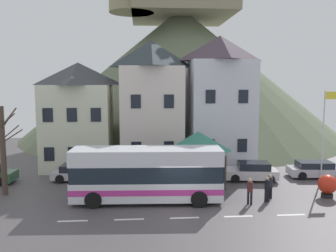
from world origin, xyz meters
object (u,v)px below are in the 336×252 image
Objects in this scene: harbour_buoy at (328,185)px; bare_tree_00 at (3,149)px; townhouse_02 at (219,101)px; bus_shelter at (198,142)px; townhouse_01 at (151,104)px; parked_car_00 at (316,169)px; parked_car_02 at (81,173)px; hilltop_castle at (180,70)px; pedestrian_02 at (270,185)px; pedestrian_03 at (250,189)px; townhouse_00 at (79,115)px; pedestrian_00 at (267,189)px; public_bench at (216,170)px; transit_bus at (147,175)px; parked_car_03 at (251,171)px; pedestrian_01 at (219,178)px; flagpole at (324,129)px.

bare_tree_00 is at bearing 174.13° from harbour_buoy.
bus_shelter is (-2.90, -6.27, -2.62)m from townhouse_02.
townhouse_01 reaches higher than parked_car_00.
parked_car_00 reaches higher than parked_car_02.
townhouse_01 is 1.89× the size of bare_tree_00.
hilltop_castle is 31.54m from bare_tree_00.
townhouse_01 reaches higher than pedestrian_02.
hilltop_castle is 27.13× the size of pedestrian_03.
pedestrian_02 is (7.27, -10.04, -4.67)m from townhouse_01.
townhouse_00 reaches higher than bare_tree_00.
bare_tree_00 reaches higher than parked_car_00.
bus_shelter is 0.87× the size of parked_car_02.
pedestrian_00 reaches higher than public_bench.
bare_tree_00 is at bearing -153.96° from townhouse_02.
townhouse_00 is at bearing 66.92° from bare_tree_00.
harbour_buoy is at bearing -25.09° from bus_shelter.
transit_bus is 2.39× the size of bus_shelter.
parked_car_00 is at bearing -168.06° from parked_car_03.
townhouse_00 reaches higher than pedestrian_02.
parked_car_02 is at bearing -177.69° from public_bench.
parked_car_00 is at bearing -71.85° from hilltop_castle.
parked_car_03 is at bearing -27.22° from public_bench.
pedestrian_02 is 1.99m from pedestrian_03.
hilltop_castle reaches higher than parked_car_03.
hilltop_castle is at bearing -76.19° from parked_car_03.
public_bench is (0.47, 3.46, -0.35)m from pedestrian_01.
transit_bus is 5.62m from pedestrian_01.
townhouse_01 is at bearing 119.73° from pedestrian_01.
pedestrian_01 reaches higher than parked_car_00.
bus_shelter reaches higher than pedestrian_02.
townhouse_01 is 8.30m from public_bench.
public_bench is (1.78, 2.09, -2.65)m from bus_shelter.
townhouse_00 is at bearing 140.04° from pedestrian_00.
townhouse_02 reaches higher than pedestrian_03.
townhouse_02 is at bearing 148.06° from parked_car_00.
flagpole reaches higher than parked_car_02.
pedestrian_03 is at bearing -169.51° from harbour_buoy.
parked_car_03 is at bearing 31.81° from transit_bus.
transit_bus is at bearing -135.71° from bus_shelter.
townhouse_02 reaches higher than bus_shelter.
harbour_buoy is at bearing -42.61° from townhouse_01.
flagpole is at bearing 10.55° from pedestrian_01.
bus_shelter is 2.30× the size of public_bench.
townhouse_02 reaches higher than flagpole.
townhouse_00 is 22.45m from hilltop_castle.
hilltop_castle is 28.19× the size of pedestrian_02.
townhouse_02 is at bearing 58.87° from transit_bus.
parked_car_00 is (13.32, 4.87, -1.06)m from transit_bus.
townhouse_00 is 0.98× the size of transit_bus.
townhouse_02 reaches higher than harbour_buoy.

